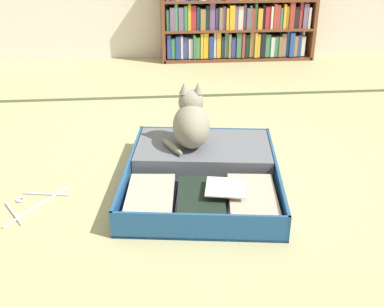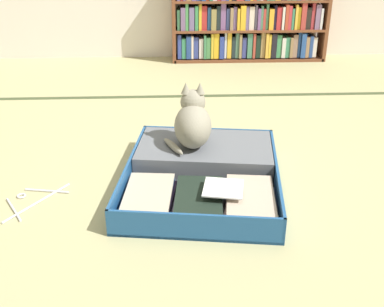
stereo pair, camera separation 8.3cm
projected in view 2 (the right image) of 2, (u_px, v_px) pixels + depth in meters
ground_plane at (204, 188)px, 2.22m from camera, size 10.00×10.00×0.00m
tatami_border at (192, 96)px, 3.38m from camera, size 4.80×0.05×0.00m
bookshelf at (249, 16)px, 4.11m from camera, size 1.34×0.22×0.78m
open_suitcase at (203, 171)px, 2.26m from camera, size 0.79×0.93×0.12m
black_cat at (193, 123)px, 2.32m from camera, size 0.25×0.28×0.31m
clothes_hanger at (32, 200)px, 2.11m from camera, size 0.27×0.32×0.01m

